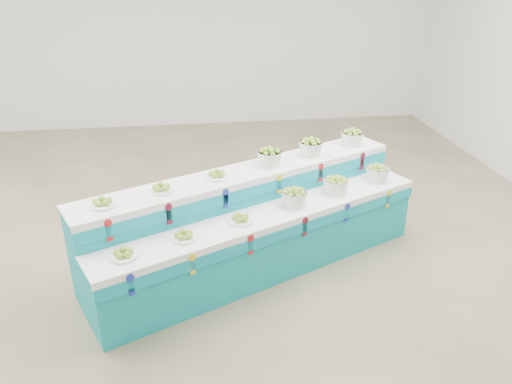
# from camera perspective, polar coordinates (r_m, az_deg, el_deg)

# --- Properties ---
(ground) EXTENTS (10.00, 10.00, 0.00)m
(ground) POSITION_cam_1_polar(r_m,az_deg,el_deg) (5.73, -9.34, -7.43)
(ground) COLOR brown
(ground) RESTS_ON ground
(back_wall) EXTENTS (10.00, 0.00, 10.00)m
(back_wall) POSITION_cam_1_polar(r_m,az_deg,el_deg) (9.90, -9.84, 18.74)
(back_wall) COLOR silver
(back_wall) RESTS_ON ground
(display_stand) EXTENTS (3.79, 2.45, 1.02)m
(display_stand) POSITION_cam_1_polar(r_m,az_deg,el_deg) (5.31, 0.00, -3.52)
(display_stand) COLOR teal
(display_stand) RESTS_ON ground
(plate_lower_left) EXTENTS (0.31, 0.31, 0.09)m
(plate_lower_left) POSITION_cam_1_polar(r_m,az_deg,el_deg) (4.46, -14.93, -6.78)
(plate_lower_left) COLOR white
(plate_lower_left) RESTS_ON display_stand
(plate_lower_mid) EXTENTS (0.31, 0.31, 0.09)m
(plate_lower_mid) POSITION_cam_1_polar(r_m,az_deg,el_deg) (4.62, -8.25, -4.90)
(plate_lower_mid) COLOR white
(plate_lower_mid) RESTS_ON display_stand
(plate_lower_right) EXTENTS (0.31, 0.31, 0.09)m
(plate_lower_right) POSITION_cam_1_polar(r_m,az_deg,el_deg) (4.86, -1.76, -3.00)
(plate_lower_right) COLOR white
(plate_lower_right) RESTS_ON display_stand
(basket_lower_left) EXTENTS (0.36, 0.36, 0.20)m
(basket_lower_left) POSITION_cam_1_polar(r_m,az_deg,el_deg) (5.17, 4.42, -0.59)
(basket_lower_left) COLOR silver
(basket_lower_left) RESTS_ON display_stand
(basket_lower_mid) EXTENTS (0.36, 0.36, 0.20)m
(basket_lower_mid) POSITION_cam_1_polar(r_m,az_deg,el_deg) (5.50, 9.13, 0.80)
(basket_lower_mid) COLOR silver
(basket_lower_mid) RESTS_ON display_stand
(basket_lower_right) EXTENTS (0.36, 0.36, 0.20)m
(basket_lower_right) POSITION_cam_1_polar(r_m,az_deg,el_deg) (5.90, 13.72, 2.15)
(basket_lower_right) COLOR silver
(basket_lower_right) RESTS_ON display_stand
(plate_upper_left) EXTENTS (0.31, 0.31, 0.09)m
(plate_upper_left) POSITION_cam_1_polar(r_m,az_deg,el_deg) (4.71, -17.17, -1.09)
(plate_upper_left) COLOR white
(plate_upper_left) RESTS_ON display_stand
(plate_upper_mid) EXTENTS (0.31, 0.31, 0.09)m
(plate_upper_mid) POSITION_cam_1_polar(r_m,az_deg,el_deg) (4.87, -10.78, 0.50)
(plate_upper_mid) COLOR white
(plate_upper_mid) RESTS_ON display_stand
(plate_upper_right) EXTENTS (0.31, 0.31, 0.09)m
(plate_upper_right) POSITION_cam_1_polar(r_m,az_deg,el_deg) (5.10, -4.50, 2.05)
(plate_upper_right) COLOR white
(plate_upper_right) RESTS_ON display_stand
(basket_upper_left) EXTENTS (0.36, 0.36, 0.20)m
(basket_upper_left) POSITION_cam_1_polar(r_m,az_deg,el_deg) (5.39, 1.58, 4.08)
(basket_upper_left) COLOR silver
(basket_upper_left) RESTS_ON display_stand
(basket_upper_mid) EXTENTS (0.36, 0.36, 0.20)m
(basket_upper_mid) POSITION_cam_1_polar(r_m,az_deg,el_deg) (5.71, 6.28, 5.16)
(basket_upper_mid) COLOR silver
(basket_upper_mid) RESTS_ON display_stand
(basket_upper_right) EXTENTS (0.36, 0.36, 0.20)m
(basket_upper_right) POSITION_cam_1_polar(r_m,az_deg,el_deg) (6.10, 10.92, 6.20)
(basket_upper_right) COLOR silver
(basket_upper_right) RESTS_ON display_stand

